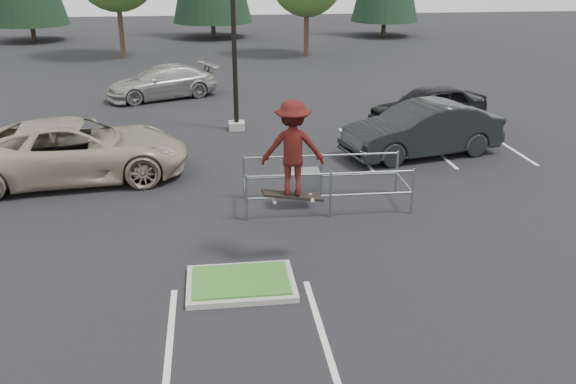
{
  "coord_description": "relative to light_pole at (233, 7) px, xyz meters",
  "views": [
    {
      "loc": [
        -0.43,
        -10.95,
        6.34
      ],
      "look_at": [
        1.16,
        1.5,
        1.43
      ],
      "focal_mm": 38.0,
      "sensor_mm": 36.0,
      "label": 1
    }
  ],
  "objects": [
    {
      "name": "car_r_charc",
      "position": [
        6.0,
        -4.0,
        -3.68
      ],
      "size": [
        5.64,
        3.07,
        1.76
      ],
      "primitive_type": "imported",
      "rotation": [
        0.0,
        0.0,
        4.95
      ],
      "color": "black",
      "rests_on": "ground"
    },
    {
      "name": "car_l_tan",
      "position": [
        -5.0,
        -5.0,
        -3.65
      ],
      "size": [
        6.84,
        3.74,
        1.82
      ],
      "primitive_type": "imported",
      "rotation": [
        0.0,
        0.0,
        1.69
      ],
      "color": "tan",
      "rests_on": "ground"
    },
    {
      "name": "grass_median",
      "position": [
        -0.5,
        -12.0,
        -4.48
      ],
      "size": [
        2.2,
        1.6,
        0.16
      ],
      "color": "#9B9790",
      "rests_on": "ground"
    },
    {
      "name": "car_r_black",
      "position": [
        7.5,
        -0.5,
        -3.75
      ],
      "size": [
        5.07,
        3.17,
        1.61
      ],
      "primitive_type": "imported",
      "rotation": [
        0.0,
        0.0,
        5.0
      ],
      "color": "black",
      "rests_on": "ground"
    },
    {
      "name": "car_far_silver",
      "position": [
        -3.1,
        6.0,
        -3.81
      ],
      "size": [
        5.58,
        3.96,
        1.5
      ],
      "primitive_type": "imported",
      "rotation": [
        0.0,
        0.0,
        5.12
      ],
      "color": "#9E9E99",
      "rests_on": "ground"
    },
    {
      "name": "cart_corral",
      "position": [
        1.51,
        -7.99,
        -3.78
      ],
      "size": [
        4.39,
        1.65,
        1.24
      ],
      "rotation": [
        0.0,
        0.0,
        -0.02
      ],
      "color": "gray",
      "rests_on": "ground"
    },
    {
      "name": "stall_lines",
      "position": [
        -1.85,
        -5.98,
        -4.56
      ],
      "size": [
        22.62,
        17.6,
        0.01
      ],
      "color": "silver",
      "rests_on": "ground"
    },
    {
      "name": "skateboarder",
      "position": [
        0.7,
        -11.0,
        -1.97
      ],
      "size": [
        1.37,
        0.87,
        2.21
      ],
      "rotation": [
        0.0,
        0.0,
        3.05
      ],
      "color": "black",
      "rests_on": "ground"
    },
    {
      "name": "ground",
      "position": [
        -0.5,
        -12.0,
        -4.56
      ],
      "size": [
        120.0,
        120.0,
        0.0
      ],
      "primitive_type": "plane",
      "color": "black",
      "rests_on": "ground"
    },
    {
      "name": "light_pole",
      "position": [
        0.0,
        0.0,
        0.0
      ],
      "size": [
        0.7,
        0.6,
        10.12
      ],
      "color": "#9B9790",
      "rests_on": "ground"
    }
  ]
}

